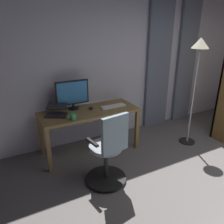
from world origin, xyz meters
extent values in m
cube|color=silver|center=(0.00, -2.61, 1.41)|extent=(5.33, 0.10, 2.83)
cube|color=slate|center=(-1.14, -2.50, 1.26)|extent=(0.46, 0.06, 2.52)
cube|color=slate|center=(-0.41, -2.50, 1.26)|extent=(0.54, 0.06, 2.52)
cube|color=olive|center=(1.24, -2.14, 0.72)|extent=(1.58, 0.64, 0.04)
cube|color=olive|center=(0.49, -1.86, 0.35)|extent=(0.06, 0.06, 0.70)
cube|color=olive|center=(1.99, -1.86, 0.35)|extent=(0.06, 0.06, 0.70)
cube|color=olive|center=(0.49, -2.42, 0.35)|extent=(0.06, 0.06, 0.70)
cube|color=olive|center=(1.99, -2.42, 0.35)|extent=(0.06, 0.06, 0.70)
cylinder|color=black|center=(1.36, -1.30, 0.04)|extent=(0.56, 0.56, 0.02)
sphere|color=black|center=(1.11, -1.34, 0.03)|extent=(0.05, 0.05, 0.05)
sphere|color=black|center=(1.32, -1.55, 0.03)|extent=(0.05, 0.05, 0.05)
sphere|color=black|center=(1.59, -1.42, 0.03)|extent=(0.05, 0.05, 0.05)
sphere|color=black|center=(1.54, -1.12, 0.03)|extent=(0.05, 0.05, 0.05)
sphere|color=black|center=(1.25, -1.07, 0.03)|extent=(0.05, 0.05, 0.05)
cylinder|color=black|center=(1.36, -1.30, 0.27)|extent=(0.06, 0.06, 0.47)
cylinder|color=gray|center=(1.36, -1.30, 0.53)|extent=(0.50, 0.50, 0.05)
cube|color=gray|center=(1.33, -1.10, 0.80)|extent=(0.38, 0.11, 0.48)
cube|color=black|center=(1.56, -1.27, 0.67)|extent=(0.08, 0.24, 0.03)
cube|color=black|center=(1.16, -1.33, 0.67)|extent=(0.08, 0.24, 0.03)
cylinder|color=black|center=(1.44, -2.34, 0.74)|extent=(0.18, 0.18, 0.01)
cylinder|color=black|center=(1.44, -2.34, 0.78)|extent=(0.04, 0.04, 0.07)
cube|color=black|center=(1.44, -2.34, 1.01)|extent=(0.54, 0.03, 0.39)
cube|color=teal|center=(1.44, -2.33, 1.01)|extent=(0.50, 0.01, 0.35)
cube|color=white|center=(0.82, -2.11, 0.75)|extent=(0.43, 0.13, 0.02)
cube|color=#232328|center=(1.77, -2.16, 0.75)|extent=(0.37, 0.33, 0.02)
cube|color=#232328|center=(1.72, -2.25, 0.86)|extent=(0.37, 0.32, 0.05)
ellipsoid|color=#232328|center=(1.19, -2.19, 0.75)|extent=(0.06, 0.10, 0.04)
cylinder|color=#3D9951|center=(1.58, -1.91, 0.78)|extent=(0.09, 0.09, 0.09)
torus|color=#3D9951|center=(1.64, -1.91, 0.79)|extent=(0.06, 0.01, 0.06)
cylinder|color=black|center=(-0.45, -1.58, 0.01)|extent=(0.28, 0.28, 0.02)
cylinder|color=#A5A5A8|center=(-0.45, -1.58, 0.84)|extent=(0.03, 0.03, 1.68)
cone|color=beige|center=(-0.45, -1.58, 1.76)|extent=(0.28, 0.28, 0.17)
camera|label=1|loc=(2.47, 0.97, 2.01)|focal=35.46mm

